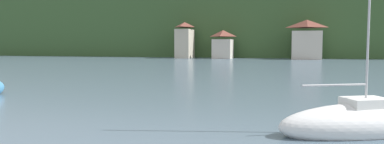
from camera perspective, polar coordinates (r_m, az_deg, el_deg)
wooded_hillside at (r=130.04m, az=3.05°, el=6.50°), size 352.00×57.30×39.30m
shore_building_west at (r=93.28m, az=-1.15°, el=4.94°), size 3.86×6.23×9.15m
shore_building_westcentral at (r=91.05m, az=4.87°, el=4.29°), size 4.79×6.25×7.01m
shore_building_central at (r=89.42m, az=17.49°, el=4.79°), size 7.00×5.54×9.23m
sailboat_near_4 at (r=15.87m, az=25.47°, el=-7.21°), size 7.39×5.00×10.53m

